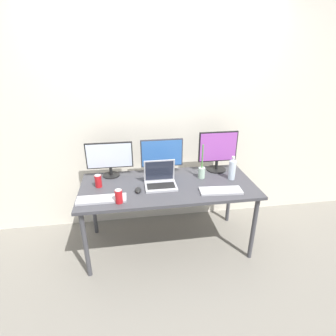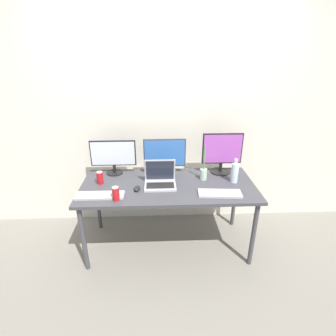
# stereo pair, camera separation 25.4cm
# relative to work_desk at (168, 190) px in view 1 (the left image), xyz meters

# --- Properties ---
(ground_plane) EXTENTS (16.00, 16.00, 0.00)m
(ground_plane) POSITION_rel_work_desk_xyz_m (0.00, 0.00, -0.68)
(ground_plane) COLOR gray
(wall_back) EXTENTS (7.00, 0.08, 2.60)m
(wall_back) POSITION_rel_work_desk_xyz_m (0.00, 0.59, 0.62)
(wall_back) COLOR silver
(wall_back) RESTS_ON ground
(work_desk) EXTENTS (1.73, 0.78, 0.74)m
(work_desk) POSITION_rel_work_desk_xyz_m (0.00, 0.00, 0.00)
(work_desk) COLOR #424247
(work_desk) RESTS_ON ground
(monitor_left) EXTENTS (0.48, 0.18, 0.37)m
(monitor_left) POSITION_rel_work_desk_xyz_m (-0.57, 0.29, 0.27)
(monitor_left) COLOR black
(monitor_left) RESTS_ON work_desk
(monitor_center) EXTENTS (0.45, 0.17, 0.39)m
(monitor_center) POSITION_rel_work_desk_xyz_m (-0.02, 0.28, 0.27)
(monitor_center) COLOR #38383D
(monitor_center) RESTS_ON work_desk
(monitor_right) EXTENTS (0.43, 0.22, 0.44)m
(monitor_right) POSITION_rel_work_desk_xyz_m (0.59, 0.27, 0.29)
(monitor_right) COLOR black
(monitor_right) RESTS_ON work_desk
(laptop_silver) EXTENTS (0.31, 0.24, 0.25)m
(laptop_silver) POSITION_rel_work_desk_xyz_m (-0.08, -0.00, 0.12)
(laptop_silver) COLOR #B7B7BC
(laptop_silver) RESTS_ON work_desk
(keyboard_main) EXTENTS (0.44, 0.14, 0.02)m
(keyboard_main) POSITION_rel_work_desk_xyz_m (-0.63, -0.21, 0.07)
(keyboard_main) COLOR #B2B2B7
(keyboard_main) RESTS_ON work_desk
(keyboard_aux) EXTENTS (0.41, 0.18, 0.02)m
(keyboard_aux) POSITION_rel_work_desk_xyz_m (0.47, -0.22, 0.07)
(keyboard_aux) COLOR #B2B2B7
(keyboard_aux) RESTS_ON work_desk
(mouse_by_keyboard) EXTENTS (0.07, 0.11, 0.03)m
(mouse_by_keyboard) POSITION_rel_work_desk_xyz_m (-0.30, -0.10, 0.08)
(mouse_by_keyboard) COLOR black
(mouse_by_keyboard) RESTS_ON work_desk
(water_bottle) EXTENTS (0.07, 0.07, 0.25)m
(water_bottle) POSITION_rel_work_desk_xyz_m (0.67, 0.03, 0.17)
(water_bottle) COLOR silver
(water_bottle) RESTS_ON work_desk
(soda_can_near_keyboard) EXTENTS (0.07, 0.07, 0.13)m
(soda_can_near_keyboard) POSITION_rel_work_desk_xyz_m (-0.48, -0.28, 0.12)
(soda_can_near_keyboard) COLOR red
(soda_can_near_keyboard) RESTS_ON work_desk
(soda_can_by_laptop) EXTENTS (0.07, 0.07, 0.13)m
(soda_can_by_laptop) POSITION_rel_work_desk_xyz_m (-0.68, 0.05, 0.12)
(soda_can_by_laptop) COLOR red
(soda_can_by_laptop) RESTS_ON work_desk
(bamboo_vase) EXTENTS (0.07, 0.07, 0.37)m
(bamboo_vase) POSITION_rel_work_desk_xyz_m (0.37, 0.10, 0.13)
(bamboo_vase) COLOR #B2D1B7
(bamboo_vase) RESTS_ON work_desk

